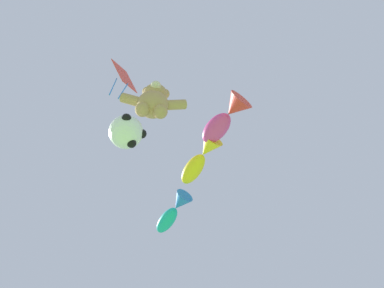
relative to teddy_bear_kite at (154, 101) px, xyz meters
name	(u,v)px	position (x,y,z in m)	size (l,w,h in m)	color
teddy_bear_kite	(154,101)	(0.00, 0.00, 0.00)	(1.76, 0.77, 1.79)	tan
soccer_ball_kite	(126,132)	(-0.46, 0.22, -1.69)	(0.86, 0.86, 0.79)	white
fish_kite_magenta	(226,118)	(2.05, 0.56, 0.88)	(1.45, 1.79, 0.76)	#E53F9E
fish_kite_goldfin	(201,158)	(1.50, 1.96, 0.94)	(1.24, 1.81, 0.64)	yellow
fish_kite_teal	(173,211)	(0.86, 3.93, 0.93)	(1.18, 1.70, 0.58)	#19ADB2
diamond_kite	(124,78)	(-1.14, 0.20, 2.53)	(0.90, 1.05, 3.05)	red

